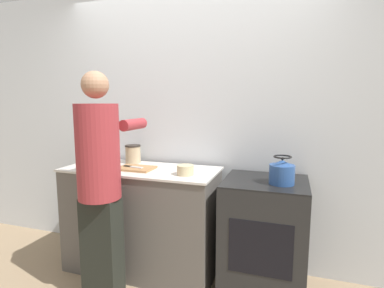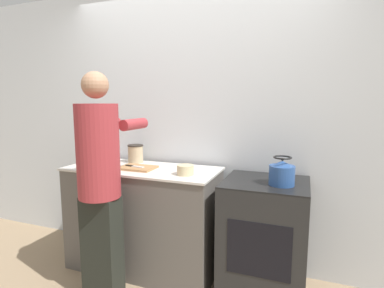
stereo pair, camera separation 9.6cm
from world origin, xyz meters
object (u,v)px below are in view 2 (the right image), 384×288
oven (264,238)px  person (100,180)px  cutting_board (137,168)px  bowl_prep (185,170)px  knife (134,166)px  kettle (282,173)px  canister_jar (136,154)px

oven → person: size_ratio=0.53×
cutting_board → bowl_prep: size_ratio=2.27×
person → knife: 0.45m
knife → kettle: size_ratio=0.91×
kettle → bowl_prep: 0.74m
cutting_board → canister_jar: 0.29m
oven → bowl_prep: size_ratio=6.78×
cutting_board → canister_jar: (-0.16, 0.23, 0.08)m
oven → canister_jar: 1.38m
person → bowl_prep: bearing=37.7°
knife → kettle: (1.24, -0.00, 0.05)m
bowl_prep → canister_jar: bearing=155.6°
canister_jar → person: bearing=-80.4°
oven → person: person is taller
person → bowl_prep: person is taller
cutting_board → canister_jar: canister_jar is taller
oven → canister_jar: size_ratio=5.33×
oven → bowl_prep: 0.82m
person → cutting_board: person is taller
oven → canister_jar: (-1.25, 0.18, 0.57)m
bowl_prep → kettle: bearing=3.4°
oven → cutting_board: (-1.09, -0.06, 0.49)m
oven → kettle: (0.12, -0.07, 0.55)m
kettle → canister_jar: bearing=170.0°
knife → bowl_prep: size_ratio=1.42×
person → canister_jar: person is taller
person → bowl_prep: size_ratio=12.81×
knife → canister_jar: bearing=126.6°
knife → canister_jar: size_ratio=1.11×
oven → bowl_prep: bowl_prep is taller
cutting_board → kettle: bearing=-0.5°
bowl_prep → canister_jar: canister_jar is taller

